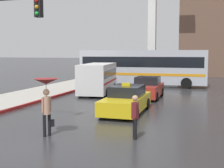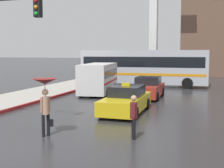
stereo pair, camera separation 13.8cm
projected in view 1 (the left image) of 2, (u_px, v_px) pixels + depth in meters
name	position (u px, v px, depth m)	size (l,w,h in m)	color
ground_plane	(24.00, 151.00, 10.10)	(300.00, 300.00, 0.00)	#2D2D30
taxi	(126.00, 100.00, 16.55)	(1.91, 4.70, 1.59)	gold
sedan_red	(147.00, 88.00, 21.88)	(1.91, 4.04, 1.47)	#A52D23
ambulance_van	(98.00, 77.00, 24.08)	(2.72, 5.92, 2.31)	silver
city_bus	(143.00, 66.00, 29.51)	(11.84, 2.89, 3.38)	#B2B7C1
pedestrian_with_umbrella	(46.00, 91.00, 11.74)	(0.95, 0.95, 2.22)	black
pedestrian_man	(135.00, 114.00, 11.48)	(0.35, 0.42, 1.63)	black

